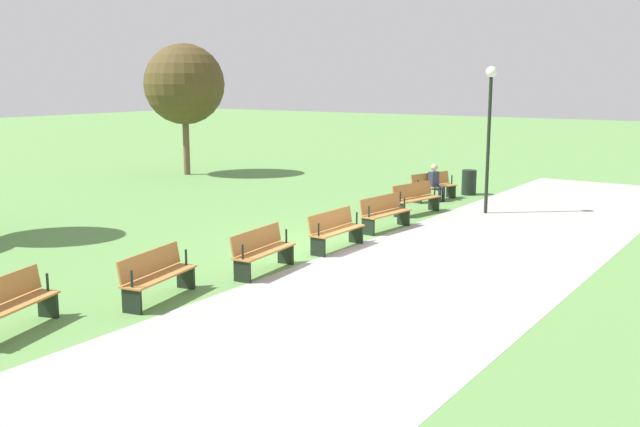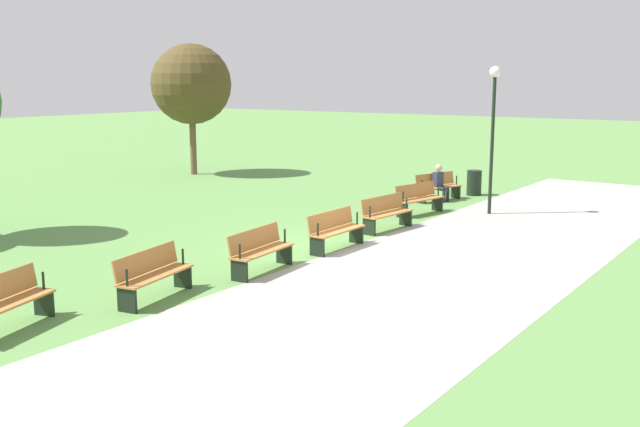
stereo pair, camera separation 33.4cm
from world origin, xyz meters
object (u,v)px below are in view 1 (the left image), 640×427
bench_1 (415,198)px  bench_3 (335,229)px  bench_0 (433,186)px  bench_5 (157,274)px  bench_2 (384,212)px  bench_6 (9,304)px  tree_2 (184,84)px  trash_bin (469,182)px  person_seated (436,182)px  bench_4 (262,250)px  lamp_post (490,113)px

bench_1 → bench_3: 5.17m
bench_0 → bench_5: bearing=19.4°
bench_2 → bench_3: bearing=8.3°
bench_1 → bench_6: bearing=8.4°
bench_2 → bench_5: same height
bench_5 → tree_2: 17.96m
bench_2 → trash_bin: 6.82m
bench_5 → trash_bin: bearing=169.2°
bench_5 → person_seated: bearing=171.1°
bench_1 → bench_4: bearing=13.9°
bench_1 → lamp_post: lamp_post is taller
bench_0 → trash_bin: (-1.74, 0.53, -0.05)m
bench_0 → tree_2: tree_2 is taller
bench_0 → bench_3: 7.73m
bench_5 → bench_6: same height
bench_2 → tree_2: (-5.31, -12.30, 3.23)m
bench_1 → lamp_post: 3.25m
tree_2 → bench_6: bearing=36.0°
bench_2 → bench_6: same height
bench_0 → bench_2: 5.16m
bench_5 → person_seated: 12.73m
bench_3 → bench_4: (2.58, -0.12, 0.00)m
trash_bin → bench_1: bearing=1.2°
bench_3 → lamp_post: (-6.38, 1.20, 2.48)m
bench_0 → bench_5: size_ratio=1.00×
bench_3 → bench_6: (7.65, -1.12, 0.00)m
bench_1 → bench_2: same height
bench_4 → tree_2: 16.48m
bench_6 → lamp_post: 14.43m
bench_2 → lamp_post: lamp_post is taller
bench_3 → bench_5: size_ratio=0.97×
lamp_post → bench_3: bearing=-10.7°
bench_0 → bench_6: 15.30m
bench_2 → person_seated: 5.07m
bench_3 → person_seated: person_seated is taller
bench_2 → tree_2: tree_2 is taller
bench_5 → bench_1: bearing=168.9°
bench_1 → bench_3: size_ratio=1.03×
bench_2 → bench_1: bearing=-166.1°
bench_5 → lamp_post: 11.91m
bench_5 → person_seated: person_seated is taller
bench_0 → trash_bin: size_ratio=2.13×
bench_2 → tree_2: bearing=-107.8°
person_seated → lamp_post: 3.40m
lamp_post → bench_2: bearing=-19.2°
bench_5 → bench_2: bearing=166.1°
bench_2 → trash_bin: size_ratio=2.11×
bench_2 → tree_2: size_ratio=0.34×
bench_6 → person_seated: bearing=162.9°
bench_4 → person_seated: 10.20m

